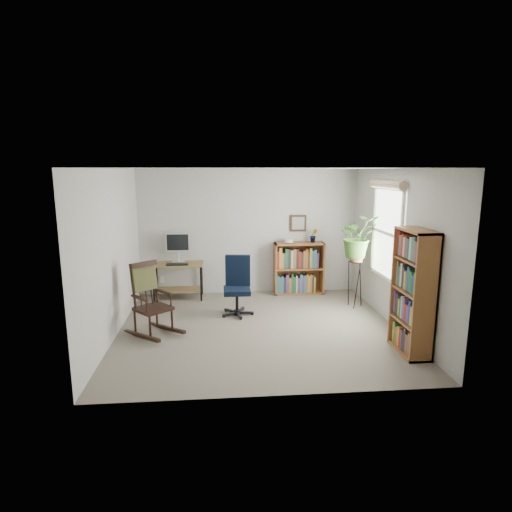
{
  "coord_description": "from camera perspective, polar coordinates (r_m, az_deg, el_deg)",
  "views": [
    {
      "loc": [
        -0.58,
        -6.16,
        2.38
      ],
      "look_at": [
        0.0,
        0.4,
        1.05
      ],
      "focal_mm": 30.0,
      "sensor_mm": 36.0,
      "label": 1
    }
  ],
  "objects": [
    {
      "name": "keyboard",
      "position": [
        7.96,
        -10.46,
        -1.09
      ],
      "size": [
        0.4,
        0.15,
        0.02
      ],
      "primitive_type": "cube",
      "color": "black",
      "rests_on": "desk"
    },
    {
      "name": "wall_back",
      "position": [
        8.27,
        -0.98,
        3.2
      ],
      "size": [
        4.2,
        0.0,
        2.4
      ],
      "primitive_type": "cube",
      "color": "#B5B5B1",
      "rests_on": "ground"
    },
    {
      "name": "monitor",
      "position": [
        8.17,
        -10.36,
        1.14
      ],
      "size": [
        0.46,
        0.16,
        0.56
      ],
      "primitive_type": null,
      "color": "silver",
      "rests_on": "desk"
    },
    {
      "name": "framed_picture",
      "position": [
        8.34,
        5.65,
        4.38
      ],
      "size": [
        0.32,
        0.04,
        0.32
      ],
      "primitive_type": null,
      "color": "black",
      "rests_on": "wall_back"
    },
    {
      "name": "plant_stand",
      "position": [
        7.71,
        13.13,
        -3.18
      ],
      "size": [
        0.28,
        0.28,
        0.96
      ],
      "primitive_type": null,
      "rotation": [
        0.0,
        0.0,
        -0.06
      ],
      "color": "black",
      "rests_on": "floor"
    },
    {
      "name": "spider_plant",
      "position": [
        7.51,
        13.52,
        5.27
      ],
      "size": [
        1.69,
        1.88,
        1.47
      ],
      "primitive_type": "imported",
      "color": "#3D6F26",
      "rests_on": "plant_stand"
    },
    {
      "name": "floor",
      "position": [
        6.63,
        0.31,
        -9.62
      ],
      "size": [
        4.2,
        4.0,
        0.0
      ],
      "primitive_type": "cube",
      "color": "slate",
      "rests_on": "ground"
    },
    {
      "name": "wall_front",
      "position": [
        4.37,
        2.8,
        -4.28
      ],
      "size": [
        4.2,
        0.0,
        2.4
      ],
      "primitive_type": "cube",
      "color": "#B5B5B1",
      "rests_on": "ground"
    },
    {
      "name": "wall_left",
      "position": [
        6.46,
        -18.57,
        0.28
      ],
      "size": [
        0.0,
        4.0,
        2.4
      ],
      "primitive_type": "cube",
      "color": "#B5B5B1",
      "rests_on": "ground"
    },
    {
      "name": "low_bookshelf",
      "position": [
        8.35,
        5.72,
        -1.64
      ],
      "size": [
        0.96,
        0.32,
        1.01
      ],
      "primitive_type": null,
      "color": "brown",
      "rests_on": "floor"
    },
    {
      "name": "desk",
      "position": [
        8.16,
        -10.3,
        -3.29
      ],
      "size": [
        0.93,
        0.51,
        0.67
      ],
      "primitive_type": null,
      "color": "olive",
      "rests_on": "floor"
    },
    {
      "name": "wall_right",
      "position": [
        6.83,
        18.16,
        0.88
      ],
      "size": [
        0.0,
        4.0,
        2.4
      ],
      "primitive_type": "cube",
      "color": "#B5B5B1",
      "rests_on": "ground"
    },
    {
      "name": "window",
      "position": [
        7.05,
        17.01,
        2.92
      ],
      "size": [
        0.12,
        1.2,
        1.5
      ],
      "primitive_type": null,
      "color": "white",
      "rests_on": "wall_right"
    },
    {
      "name": "rocking_chair",
      "position": [
        6.41,
        -13.6,
        -5.57
      ],
      "size": [
        1.04,
        1.07,
        1.09
      ],
      "primitive_type": null,
      "rotation": [
        0.0,
        0.0,
        0.73
      ],
      "color": "black",
      "rests_on": "floor"
    },
    {
      "name": "ceiling",
      "position": [
        6.19,
        0.33,
        11.6
      ],
      "size": [
        4.2,
        4.0,
        0.0
      ],
      "primitive_type": "cube",
      "color": "silver",
      "rests_on": "ground"
    },
    {
      "name": "potted_plant_small",
      "position": [
        8.3,
        7.68,
        2.18
      ],
      "size": [
        0.13,
        0.24,
        0.11
      ],
      "primitive_type": "imported",
      "color": "#3D6F26",
      "rests_on": "low_bookshelf"
    },
    {
      "name": "tall_bookshelf",
      "position": [
        5.92,
        20.2,
        -4.55
      ],
      "size": [
        0.31,
        0.72,
        1.64
      ],
      "primitive_type": null,
      "color": "brown",
      "rests_on": "floor"
    },
    {
      "name": "office_chair",
      "position": [
        7.07,
        -2.57,
        -4.02
      ],
      "size": [
        0.61,
        0.61,
        1.0
      ],
      "primitive_type": null,
      "rotation": [
        0.0,
        0.0,
        -0.13
      ],
      "color": "black",
      "rests_on": "floor"
    }
  ]
}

